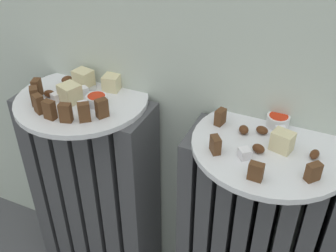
# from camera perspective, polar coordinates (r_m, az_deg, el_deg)

# --- Properties ---
(radiator_left) EXTENTS (0.35, 0.14, 0.58)m
(radiator_left) POSITION_cam_1_polar(r_m,az_deg,el_deg) (1.13, -10.41, -9.55)
(radiator_left) COLOR #47474C
(radiator_left) RESTS_ON ground_plane
(radiator_right) EXTENTS (0.35, 0.14, 0.58)m
(radiator_right) POSITION_cam_1_polar(r_m,az_deg,el_deg) (1.01, 12.01, -16.61)
(radiator_right) COLOR #47474C
(radiator_right) RESTS_ON ground_plane
(plate_left) EXTENTS (0.31, 0.31, 0.01)m
(plate_left) POSITION_cam_1_polar(r_m,az_deg,el_deg) (0.95, -12.26, 3.75)
(plate_left) COLOR white
(plate_left) RESTS_ON radiator_left
(plate_right) EXTENTS (0.31, 0.31, 0.01)m
(plate_right) POSITION_cam_1_polar(r_m,az_deg,el_deg) (0.80, 14.52, -2.78)
(plate_right) COLOR white
(plate_right) RESTS_ON radiator_right
(dark_cake_slice_left_0) EXTENTS (0.02, 0.03, 0.04)m
(dark_cake_slice_left_0) POSITION_cam_1_polar(r_m,az_deg,el_deg) (0.97, -18.34, 5.23)
(dark_cake_slice_left_0) COLOR #56351E
(dark_cake_slice_left_0) RESTS_ON plate_left
(dark_cake_slice_left_1) EXTENTS (0.03, 0.03, 0.04)m
(dark_cake_slice_left_1) POSITION_cam_1_polar(r_m,az_deg,el_deg) (0.93, -18.67, 4.11)
(dark_cake_slice_left_1) COLOR #56351E
(dark_cake_slice_left_1) RESTS_ON plate_left
(dark_cake_slice_left_2) EXTENTS (0.03, 0.03, 0.04)m
(dark_cake_slice_left_2) POSITION_cam_1_polar(r_m,az_deg,el_deg) (0.90, -18.13, 3.05)
(dark_cake_slice_left_2) COLOR #56351E
(dark_cake_slice_left_2) RESTS_ON plate_left
(dark_cake_slice_left_3) EXTENTS (0.03, 0.02, 0.04)m
(dark_cake_slice_left_3) POSITION_cam_1_polar(r_m,az_deg,el_deg) (0.87, -16.70, 2.25)
(dark_cake_slice_left_3) COLOR #56351E
(dark_cake_slice_left_3) RESTS_ON plate_left
(dark_cake_slice_left_4) EXTENTS (0.03, 0.02, 0.04)m
(dark_cake_slice_left_4) POSITION_cam_1_polar(r_m,az_deg,el_deg) (0.85, -14.54, 1.85)
(dark_cake_slice_left_4) COLOR #56351E
(dark_cake_slice_left_4) RESTS_ON plate_left
(dark_cake_slice_left_5) EXTENTS (0.03, 0.03, 0.04)m
(dark_cake_slice_left_5) POSITION_cam_1_polar(r_m,az_deg,el_deg) (0.84, -11.99, 1.95)
(dark_cake_slice_left_5) COLOR #56351E
(dark_cake_slice_left_5) RESTS_ON plate_left
(dark_cake_slice_left_6) EXTENTS (0.03, 0.03, 0.04)m
(dark_cake_slice_left_6) POSITION_cam_1_polar(r_m,az_deg,el_deg) (0.85, -9.51, 2.55)
(dark_cake_slice_left_6) COLOR #56351E
(dark_cake_slice_left_6) RESTS_ON plate_left
(marble_cake_slice_left_0) EXTENTS (0.04, 0.04, 0.04)m
(marble_cake_slice_left_0) POSITION_cam_1_polar(r_m,az_deg,el_deg) (0.96, -8.11, 6.21)
(marble_cake_slice_left_0) COLOR beige
(marble_cake_slice_left_0) RESTS_ON plate_left
(marble_cake_slice_left_1) EXTENTS (0.06, 0.05, 0.04)m
(marble_cake_slice_left_1) POSITION_cam_1_polar(r_m,az_deg,el_deg) (0.92, -13.94, 4.60)
(marble_cake_slice_left_1) COLOR beige
(marble_cake_slice_left_1) RESTS_ON plate_left
(marble_cake_slice_left_2) EXTENTS (0.05, 0.04, 0.04)m
(marble_cake_slice_left_2) POSITION_cam_1_polar(r_m,az_deg,el_deg) (0.98, -12.07, 6.74)
(marble_cake_slice_left_2) COLOR beige
(marble_cake_slice_left_2) RESTS_ON plate_left
(turkish_delight_left_0) EXTENTS (0.03, 0.03, 0.02)m
(turkish_delight_left_0) POSITION_cam_1_polar(r_m,az_deg,el_deg) (0.95, -12.09, 4.94)
(turkish_delight_left_0) COLOR white
(turkish_delight_left_0) RESTS_ON plate_left
(turkish_delight_left_1) EXTENTS (0.03, 0.03, 0.02)m
(turkish_delight_left_1) POSITION_cam_1_polar(r_m,az_deg,el_deg) (0.97, -14.27, 5.13)
(turkish_delight_left_1) COLOR white
(turkish_delight_left_1) RESTS_ON plate_left
(turkish_delight_left_2) EXTENTS (0.02, 0.02, 0.02)m
(turkish_delight_left_2) POSITION_cam_1_polar(r_m,az_deg,el_deg) (0.94, -15.84, 4.03)
(turkish_delight_left_2) COLOR white
(turkish_delight_left_2) RESTS_ON plate_left
(turkish_delight_left_3) EXTENTS (0.03, 0.03, 0.02)m
(turkish_delight_left_3) POSITION_cam_1_polar(r_m,az_deg,el_deg) (0.89, -12.04, 2.78)
(turkish_delight_left_3) COLOR white
(turkish_delight_left_3) RESTS_ON plate_left
(medjool_date_left_0) EXTENTS (0.03, 0.02, 0.02)m
(medjool_date_left_0) POSITION_cam_1_polar(r_m,az_deg,el_deg) (0.96, -16.73, 4.50)
(medjool_date_left_0) COLOR #4C2814
(medjool_date_left_0) RESTS_ON plate_left
(medjool_date_left_1) EXTENTS (0.03, 0.03, 0.02)m
(medjool_date_left_1) POSITION_cam_1_polar(r_m,az_deg,el_deg) (1.01, -14.37, 6.52)
(medjool_date_left_1) COLOR #4C2814
(medjool_date_left_1) RESTS_ON plate_left
(jam_bowl_left) EXTENTS (0.05, 0.05, 0.02)m
(jam_bowl_left) POSITION_cam_1_polar(r_m,az_deg,el_deg) (0.90, -10.24, 3.80)
(jam_bowl_left) COLOR white
(jam_bowl_left) RESTS_ON plate_left
(dark_cake_slice_right_0) EXTENTS (0.02, 0.03, 0.03)m
(dark_cake_slice_right_0) POSITION_cam_1_polar(r_m,az_deg,el_deg) (0.83, 7.54, 1.30)
(dark_cake_slice_right_0) COLOR #56351E
(dark_cake_slice_right_0) RESTS_ON plate_right
(dark_cake_slice_right_1) EXTENTS (0.03, 0.03, 0.03)m
(dark_cake_slice_right_1) POSITION_cam_1_polar(r_m,az_deg,el_deg) (0.75, 6.84, -2.70)
(dark_cake_slice_right_1) COLOR #56351E
(dark_cake_slice_right_1) RESTS_ON plate_right
(dark_cake_slice_right_2) EXTENTS (0.03, 0.02, 0.03)m
(dark_cake_slice_right_2) POSITION_cam_1_polar(r_m,az_deg,el_deg) (0.70, 12.53, -6.42)
(dark_cake_slice_right_2) COLOR #56351E
(dark_cake_slice_right_2) RESTS_ON plate_right
(dark_cake_slice_right_3) EXTENTS (0.03, 0.03, 0.03)m
(dark_cake_slice_right_3) POSITION_cam_1_polar(r_m,az_deg,el_deg) (0.72, 20.20, -6.24)
(dark_cake_slice_right_3) COLOR #56351E
(dark_cake_slice_right_3) RESTS_ON plate_right
(marble_cake_slice_right_0) EXTENTS (0.05, 0.04, 0.04)m
(marble_cake_slice_right_0) POSITION_cam_1_polar(r_m,az_deg,el_deg) (0.77, 16.14, -2.12)
(marble_cake_slice_right_0) COLOR beige
(marble_cake_slice_right_0) RESTS_ON plate_right
(turkish_delight_right_0) EXTENTS (0.03, 0.03, 0.02)m
(turkish_delight_right_0) POSITION_cam_1_polar(r_m,az_deg,el_deg) (0.74, 10.96, -3.93)
(turkish_delight_right_0) COLOR white
(turkish_delight_right_0) RESTS_ON plate_right
(turkish_delight_right_1) EXTENTS (0.03, 0.03, 0.02)m
(turkish_delight_right_1) POSITION_cam_1_polar(r_m,az_deg,el_deg) (0.82, 15.91, -0.83)
(turkish_delight_right_1) COLOR white
(turkish_delight_right_1) RESTS_ON plate_right
(medjool_date_right_0) EXTENTS (0.02, 0.03, 0.02)m
(medjool_date_right_0) POSITION_cam_1_polar(r_m,az_deg,el_deg) (0.78, 20.35, -3.85)
(medjool_date_right_0) COLOR #4C2814
(medjool_date_right_0) RESTS_ON plate_right
(medjool_date_right_1) EXTENTS (0.03, 0.03, 0.02)m
(medjool_date_right_1) POSITION_cam_1_polar(r_m,az_deg,el_deg) (0.76, 12.90, -3.19)
(medjool_date_right_1) COLOR #4C2814
(medjool_date_right_1) RESTS_ON plate_right
(medjool_date_right_2) EXTENTS (0.03, 0.03, 0.02)m
(medjool_date_right_2) POSITION_cam_1_polar(r_m,az_deg,el_deg) (0.81, 10.86, -0.53)
(medjool_date_right_2) COLOR #4C2814
(medjool_date_right_2) RESTS_ON plate_right
(medjool_date_right_3) EXTENTS (0.03, 0.03, 0.02)m
(medjool_date_right_3) POSITION_cam_1_polar(r_m,az_deg,el_deg) (0.82, 13.40, -0.58)
(medjool_date_right_3) COLOR #4C2814
(medjool_date_right_3) RESTS_ON plate_right
(jam_bowl_right) EXTENTS (0.05, 0.05, 0.02)m
(jam_bowl_right) POSITION_cam_1_polar(r_m,az_deg,el_deg) (0.85, 15.57, 0.84)
(jam_bowl_right) COLOR white
(jam_bowl_right) RESTS_ON plate_right
(fork) EXTENTS (0.06, 0.08, 0.00)m
(fork) POSITION_cam_1_polar(r_m,az_deg,el_deg) (0.95, -10.98, 4.68)
(fork) COLOR #B7B7BC
(fork) RESTS_ON plate_left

